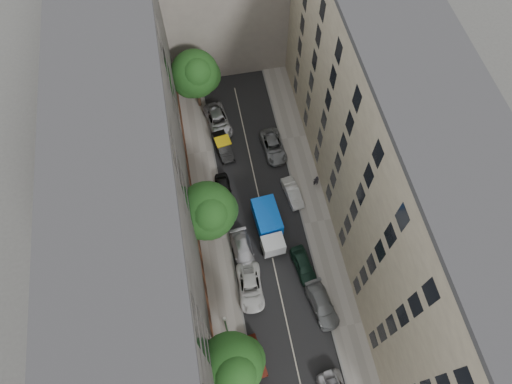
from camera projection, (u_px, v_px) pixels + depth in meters
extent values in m
plane|color=#4C4C49|center=(266.00, 231.00, 47.75)|extent=(120.00, 120.00, 0.00)
cube|color=black|center=(266.00, 231.00, 47.74)|extent=(8.00, 44.00, 0.02)
cube|color=gray|center=(214.00, 240.00, 47.19)|extent=(3.00, 44.00, 0.15)
cube|color=gray|center=(317.00, 222.00, 48.19)|extent=(3.00, 44.00, 0.15)
cube|color=#444240|center=(140.00, 206.00, 37.96)|extent=(8.00, 44.00, 20.00)
cube|color=#BCB092|center=(391.00, 163.00, 39.95)|extent=(8.00, 44.00, 20.00)
cube|color=black|center=(269.00, 230.00, 47.14)|extent=(2.72, 6.04, 0.33)
cube|color=silver|center=(273.00, 245.00, 45.31)|extent=(2.30, 1.90, 1.85)
cube|color=#0D62F7|center=(267.00, 217.00, 46.59)|extent=(2.68, 4.09, 1.96)
cylinder|color=black|center=(263.00, 251.00, 46.21)|extent=(0.30, 0.91, 0.91)
cylinder|color=black|center=(283.00, 247.00, 46.40)|extent=(0.30, 0.91, 0.91)
cylinder|color=black|center=(256.00, 218.00, 47.99)|extent=(0.30, 0.91, 0.91)
cylinder|color=black|center=(275.00, 214.00, 48.17)|extent=(0.30, 0.91, 0.91)
imported|color=#4D180F|center=(255.00, 356.00, 41.20)|extent=(1.84, 4.01, 1.27)
imported|color=silver|center=(250.00, 287.00, 44.18)|extent=(2.60, 5.19, 1.41)
imported|color=silver|center=(244.00, 253.00, 45.83)|extent=(2.42, 5.16, 1.46)
imported|color=black|center=(224.00, 189.00, 49.36)|extent=(1.73, 4.00, 1.34)
imported|color=black|center=(223.00, 147.00, 51.95)|extent=(2.16, 4.50, 1.42)
imported|color=#B0B0B5|center=(218.00, 121.00, 53.65)|extent=(3.24, 5.65, 1.49)
imported|color=slate|center=(322.00, 305.00, 43.36)|extent=(2.73, 5.10, 1.41)
imported|color=black|center=(303.00, 265.00, 45.24)|extent=(2.20, 4.33, 1.41)
imported|color=silver|center=(292.00, 193.00, 49.19)|extent=(1.94, 4.08, 1.29)
imported|color=slate|center=(273.00, 147.00, 51.97)|extent=(2.59, 5.08, 1.38)
cylinder|color=#382619|center=(234.00, 373.00, 39.48)|extent=(0.36, 0.36, 3.20)
cylinder|color=#382619|center=(232.00, 369.00, 37.07)|extent=(0.24, 0.24, 2.28)
sphere|color=#214918|center=(231.00, 365.00, 35.10)|extent=(5.10, 5.10, 5.10)
sphere|color=#214918|center=(242.00, 360.00, 36.33)|extent=(3.83, 3.83, 3.83)
sphere|color=#214918|center=(224.00, 375.00, 35.37)|extent=(3.57, 3.57, 3.57)
sphere|color=#214918|center=(235.00, 374.00, 33.70)|extent=(3.32, 3.32, 3.32)
cylinder|color=#382619|center=(211.00, 229.00, 46.21)|extent=(0.36, 0.36, 2.73)
cylinder|color=#382619|center=(209.00, 219.00, 44.15)|extent=(0.24, 0.24, 1.95)
sphere|color=#214918|center=(207.00, 211.00, 42.47)|extent=(5.59, 5.59, 5.59)
sphere|color=#214918|center=(217.00, 210.00, 43.56)|extent=(4.19, 4.19, 4.19)
sphere|color=#214918|center=(201.00, 219.00, 42.65)|extent=(3.92, 3.92, 3.92)
sphere|color=#214918|center=(209.00, 213.00, 41.22)|extent=(3.64, 3.64, 3.64)
cylinder|color=#382619|center=(199.00, 98.00, 54.39)|extent=(0.36, 0.36, 2.62)
cylinder|color=#382619|center=(197.00, 85.00, 52.41)|extent=(0.24, 0.24, 1.87)
sphere|color=#214918|center=(195.00, 74.00, 50.80)|extent=(5.42, 5.42, 5.42)
sphere|color=#214918|center=(203.00, 76.00, 51.86)|extent=(4.06, 4.06, 4.06)
sphere|color=#214918|center=(190.00, 81.00, 50.96)|extent=(3.79, 3.79, 3.79)
sphere|color=#214918|center=(197.00, 73.00, 49.59)|extent=(3.52, 3.52, 3.52)
cylinder|color=#1B5F25|center=(226.00, 327.00, 40.00)|extent=(0.14, 0.14, 5.96)
sphere|color=silver|center=(224.00, 319.00, 37.29)|extent=(0.36, 0.36, 0.36)
imported|color=black|center=(316.00, 181.00, 49.50)|extent=(0.67, 0.49, 1.68)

